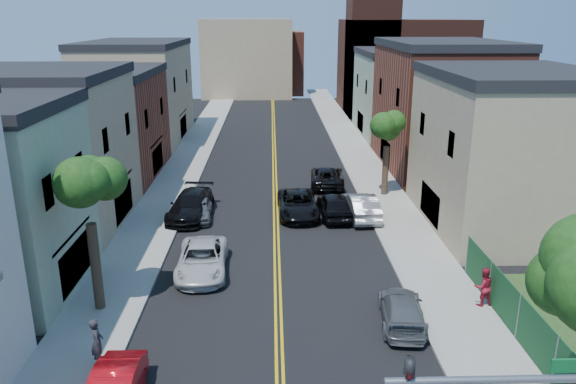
{
  "coord_description": "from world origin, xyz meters",
  "views": [
    {
      "loc": [
        -0.22,
        -8.24,
        12.51
      ],
      "look_at": [
        0.77,
        24.82,
        2.0
      ],
      "focal_mm": 34.73,
      "sensor_mm": 36.0,
      "label": 1
    }
  ],
  "objects": [
    {
      "name": "backdrop_left",
      "position": [
        -4.0,
        82.0,
        6.0
      ],
      "size": [
        14.0,
        8.0,
        12.0
      ],
      "primitive_type": "cube",
      "color": "#998466",
      "rests_on": "ground"
    },
    {
      "name": "curb_right",
      "position": [
        6.15,
        40.0,
        0.07
      ],
      "size": [
        0.3,
        100.0,
        0.15
      ],
      "primitive_type": "cube",
      "color": "gray",
      "rests_on": "ground"
    },
    {
      "name": "bldg_right_brick",
      "position": [
        14.0,
        38.0,
        5.0
      ],
      "size": [
        9.0,
        14.0,
        10.0
      ],
      "primitive_type": "cube",
      "color": "brown",
      "rests_on": "ground"
    },
    {
      "name": "grey_car_left",
      "position": [
        -4.9,
        25.5,
        0.66
      ],
      "size": [
        1.78,
        3.97,
        1.33
      ],
      "primitive_type": "imported",
      "rotation": [
        0.0,
        0.0,
        0.06
      ],
      "color": "#53555A",
      "rests_on": "ground"
    },
    {
      "name": "silver_car_right",
      "position": [
        5.5,
        25.47,
        0.81
      ],
      "size": [
        1.96,
        4.97,
        1.61
      ],
      "primitive_type": "imported",
      "rotation": [
        0.0,
        0.0,
        3.19
      ],
      "color": "#929599",
      "rests_on": "ground"
    },
    {
      "name": "bldg_left_tan_far",
      "position": [
        -14.0,
        50.0,
        4.75
      ],
      "size": [
        9.0,
        16.0,
        9.5
      ],
      "primitive_type": "cube",
      "color": "#998466",
      "rests_on": "ground"
    },
    {
      "name": "bldg_left_tan_near",
      "position": [
        -14.0,
        25.0,
        4.5
      ],
      "size": [
        9.0,
        10.0,
        9.0
      ],
      "primitive_type": "cube",
      "color": "#998466",
      "rests_on": "ground"
    },
    {
      "name": "pedestrian_right",
      "position": [
        9.1,
        13.72,
        1.05
      ],
      "size": [
        0.96,
        0.8,
        1.79
      ],
      "primitive_type": "imported",
      "rotation": [
        0.0,
        0.0,
        3.29
      ],
      "color": "maroon",
      "rests_on": "sidewalk_right"
    },
    {
      "name": "bldg_left_brick",
      "position": [
        -14.0,
        36.0,
        4.0
      ],
      "size": [
        9.0,
        12.0,
        8.0
      ],
      "primitive_type": "cube",
      "color": "brown",
      "rests_on": "ground"
    },
    {
      "name": "tree_right_far",
      "position": [
        7.92,
        30.01,
        5.76
      ],
      "size": [
        4.4,
        4.4,
        8.03
      ],
      "color": "#322619",
      "rests_on": "sidewalk_right"
    },
    {
      "name": "curb_left",
      "position": [
        -6.15,
        40.0,
        0.07
      ],
      "size": [
        0.3,
        100.0,
        0.15
      ],
      "primitive_type": "cube",
      "color": "gray",
      "rests_on": "ground"
    },
    {
      "name": "fence_right",
      "position": [
        9.5,
        9.5,
        1.1
      ],
      "size": [
        0.04,
        15.0,
        1.9
      ],
      "primitive_type": "cube",
      "color": "#143F1E",
      "rests_on": "sidewalk_right"
    },
    {
      "name": "bldg_right_tan",
      "position": [
        14.0,
        24.0,
        4.5
      ],
      "size": [
        9.0,
        12.0,
        9.0
      ],
      "primitive_type": "cube",
      "color": "#998466",
      "rests_on": "ground"
    },
    {
      "name": "church",
      "position": [
        16.33,
        67.07,
        7.24
      ],
      "size": [
        16.2,
        14.2,
        22.6
      ],
      "color": "#4C2319",
      "rests_on": "ground"
    },
    {
      "name": "black_car_left",
      "position": [
        -5.5,
        25.9,
        0.82
      ],
      "size": [
        2.87,
        5.87,
        1.64
      ],
      "primitive_type": "imported",
      "rotation": [
        0.0,
        0.0,
        -0.1
      ],
      "color": "black",
      "rests_on": "ground"
    },
    {
      "name": "sidewalk_right",
      "position": [
        7.9,
        40.0,
        0.07
      ],
      "size": [
        3.2,
        100.0,
        0.15
      ],
      "primitive_type": "cube",
      "color": "gray",
      "rests_on": "ground"
    },
    {
      "name": "pedestrian_left",
      "position": [
        -6.7,
        9.73,
        1.09
      ],
      "size": [
        0.68,
        0.81,
        1.88
      ],
      "primitive_type": "imported",
      "rotation": [
        0.0,
        0.0,
        1.97
      ],
      "color": "#23232A",
      "rests_on": "sidewalk_left"
    },
    {
      "name": "backdrop_center",
      "position": [
        0.0,
        86.0,
        5.0
      ],
      "size": [
        10.0,
        8.0,
        10.0
      ],
      "primitive_type": "cube",
      "color": "brown",
      "rests_on": "ground"
    },
    {
      "name": "grey_car_right",
      "position": [
        5.21,
        12.5,
        0.64
      ],
      "size": [
        2.29,
        4.59,
        1.28
      ],
      "primitive_type": "imported",
      "rotation": [
        0.0,
        0.0,
        3.02
      ],
      "color": "#585B5F",
      "rests_on": "ground"
    },
    {
      "name": "black_car_right",
      "position": [
        3.8,
        25.71,
        0.81
      ],
      "size": [
        2.13,
        4.86,
        1.63
      ],
      "primitive_type": "imported",
      "rotation": [
        0.0,
        0.0,
        3.18
      ],
      "color": "black",
      "rests_on": "ground"
    },
    {
      "name": "dark_car_right_far",
      "position": [
        4.0,
        32.59,
        0.74
      ],
      "size": [
        2.86,
        5.5,
        1.48
      ],
      "primitive_type": "imported",
      "rotation": [
        0.0,
        0.0,
        3.06
      ],
      "color": "black",
      "rests_on": "ground"
    },
    {
      "name": "white_pickup",
      "position": [
        -3.8,
        17.67,
        0.73
      ],
      "size": [
        2.62,
        5.36,
        1.46
      ],
      "primitive_type": "imported",
      "rotation": [
        0.0,
        0.0,
        0.04
      ],
      "color": "silver",
      "rests_on": "ground"
    },
    {
      "name": "bldg_right_palegrn",
      "position": [
        14.0,
        52.0,
        4.25
      ],
      "size": [
        9.0,
        12.0,
        8.5
      ],
      "primitive_type": "cube",
      "color": "gray",
      "rests_on": "ground"
    },
    {
      "name": "sidewalk_left",
      "position": [
        -7.9,
        40.0,
        0.07
      ],
      "size": [
        3.2,
        100.0,
        0.15
      ],
      "primitive_type": "cube",
      "color": "gray",
      "rests_on": "ground"
    },
    {
      "name": "black_suv_lane",
      "position": [
        1.45,
        26.1,
        0.76
      ],
      "size": [
        2.71,
        5.54,
        1.52
      ],
      "primitive_type": "imported",
      "rotation": [
        0.0,
        0.0,
        0.04
      ],
      "color": "black",
      "rests_on": "ground"
    },
    {
      "name": "tree_left_mid",
      "position": [
        -7.88,
        14.01,
        6.58
      ],
      "size": [
        5.2,
        5.2,
        9.29
      ],
      "color": "#322619",
      "rests_on": "sidewalk_left"
    }
  ]
}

